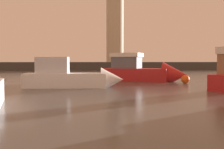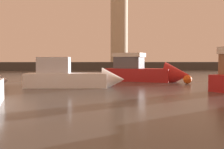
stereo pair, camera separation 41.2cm
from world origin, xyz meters
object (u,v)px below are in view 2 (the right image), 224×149
at_px(lighthouse, 119,25).
at_px(mooring_buoy, 187,79).
at_px(motorboat_0, 148,72).
at_px(motorboat_1, 77,77).

xyz_separation_m(lighthouse, mooring_buoy, (2.92, -37.07, -10.24)).
bearing_deg(motorboat_0, mooring_buoy, -45.80).
relative_size(motorboat_1, mooring_buoy, 10.09).
xyz_separation_m(motorboat_0, motorboat_1, (-7.49, -5.76, -0.22)).
bearing_deg(mooring_buoy, lighthouse, 94.51).
height_order(motorboat_1, mooring_buoy, motorboat_1).
bearing_deg(lighthouse, motorboat_1, -101.12).
relative_size(lighthouse, mooring_buoy, 21.89).
relative_size(lighthouse, motorboat_0, 1.99).
relative_size(lighthouse, motorboat_1, 2.17).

